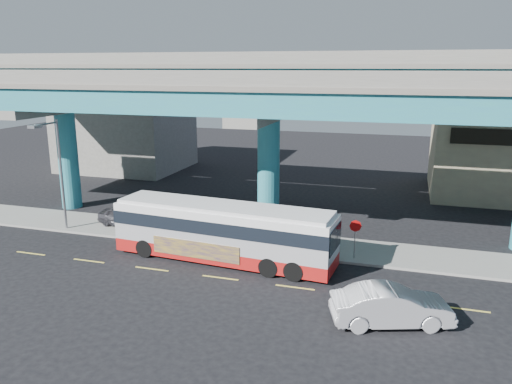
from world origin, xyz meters
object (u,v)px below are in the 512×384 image
(parked_car, at_px, (124,217))
(transit_bus, at_px, (223,230))
(stop_sign, at_px, (355,231))
(street_lamp, at_px, (54,160))
(sedan, at_px, (391,306))

(parked_car, bearing_deg, transit_bus, -101.84)
(stop_sign, bearing_deg, street_lamp, -165.91)
(parked_car, relative_size, street_lamp, 0.54)
(sedan, xyz_separation_m, stop_sign, (-2.29, 6.85, 0.91))
(transit_bus, bearing_deg, sedan, -21.90)
(transit_bus, relative_size, street_lamp, 1.77)
(sedan, height_order, stop_sign, stop_sign)
(transit_bus, distance_m, street_lamp, 12.54)
(street_lamp, bearing_deg, transit_bus, -6.66)
(street_lamp, xyz_separation_m, stop_sign, (19.16, 0.73, -3.18))
(stop_sign, bearing_deg, sedan, -59.57)
(parked_car, xyz_separation_m, street_lamp, (-3.46, -2.09, 4.15))
(transit_bus, xyz_separation_m, sedan, (9.39, -4.71, -0.96))
(transit_bus, relative_size, sedan, 2.41)
(parked_car, distance_m, street_lamp, 5.79)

